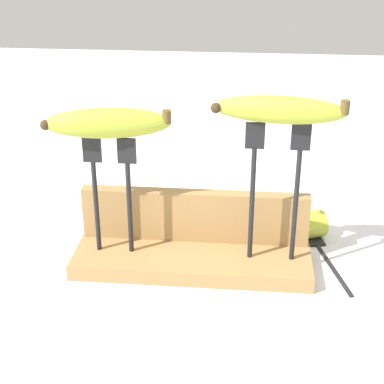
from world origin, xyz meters
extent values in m
plane|color=silver|center=(0.00, 0.00, 0.00)|extent=(3.00, 3.00, 0.00)
cube|color=#A87F4C|center=(0.00, 0.00, 0.01)|extent=(0.35, 0.11, 0.02)
cube|color=#A87F4C|center=(0.00, 0.05, 0.06)|extent=(0.34, 0.02, 0.08)
cylinder|color=black|center=(-0.14, 0.00, 0.09)|extent=(0.01, 0.01, 0.14)
cube|color=black|center=(-0.14, 0.00, 0.18)|extent=(0.03, 0.01, 0.04)
cylinder|color=black|center=(-0.09, 0.00, 0.09)|extent=(0.01, 0.01, 0.14)
cube|color=black|center=(-0.09, 0.00, 0.18)|extent=(0.03, 0.01, 0.04)
cylinder|color=black|center=(0.08, 0.00, 0.11)|extent=(0.01, 0.01, 0.17)
cube|color=black|center=(0.08, 0.00, 0.21)|extent=(0.03, 0.01, 0.04)
cylinder|color=black|center=(0.14, 0.00, 0.11)|extent=(0.01, 0.01, 0.17)
cube|color=black|center=(0.14, 0.00, 0.21)|extent=(0.03, 0.01, 0.04)
ellipsoid|color=#B2C138|center=(-0.11, 0.00, 0.22)|extent=(0.18, 0.06, 0.04)
cylinder|color=brown|center=(-0.03, 0.01, 0.23)|extent=(0.01, 0.01, 0.02)
sphere|color=#3F2D19|center=(-0.20, -0.02, 0.22)|extent=(0.01, 0.01, 0.01)
ellipsoid|color=#B2C138|center=(0.11, 0.00, 0.25)|extent=(0.18, 0.05, 0.04)
cylinder|color=brown|center=(0.20, -0.01, 0.25)|extent=(0.01, 0.01, 0.02)
sphere|color=#3F2D19|center=(0.03, 0.00, 0.25)|extent=(0.01, 0.01, 0.01)
cylinder|color=black|center=(0.21, 0.01, 0.00)|extent=(0.04, 0.14, 0.01)
cube|color=black|center=(0.19, 0.09, 0.00)|extent=(0.03, 0.04, 0.01)
cylinder|color=#B2C138|center=(0.18, 0.11, 0.02)|extent=(0.06, 0.06, 0.04)
cylinder|color=beige|center=(0.16, 0.10, 0.02)|extent=(0.02, 0.04, 0.04)
camera|label=1|loc=(0.07, -0.76, 0.48)|focal=56.49mm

